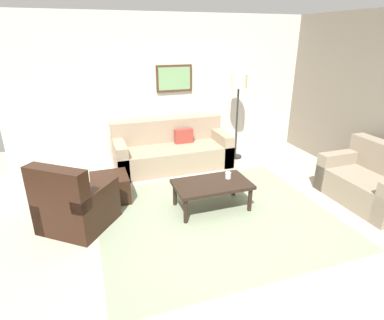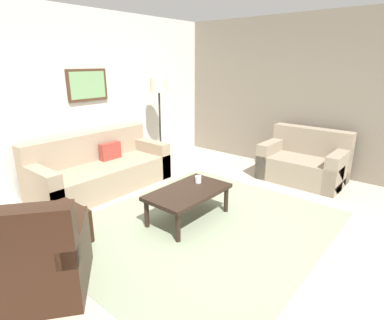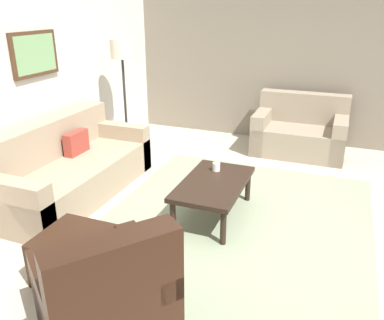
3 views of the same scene
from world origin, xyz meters
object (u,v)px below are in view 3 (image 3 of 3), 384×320
at_px(coffee_table, 213,186).
at_px(cup, 216,167).
at_px(ottoman, 76,255).
at_px(couch_loveseat, 300,133).
at_px(lamp_standing, 122,61).
at_px(armchair_leather, 108,306).
at_px(framed_artwork, 35,54).
at_px(couch_main, 67,170).

relative_size(coffee_table, cup, 11.59).
bearing_deg(ottoman, couch_loveseat, -19.69).
relative_size(coffee_table, lamp_standing, 0.64).
distance_m(couch_loveseat, armchair_leather, 4.37).
height_order(coffee_table, cup, cup).
distance_m(ottoman, cup, 1.83).
distance_m(lamp_standing, framed_artwork, 1.27).
distance_m(couch_main, lamp_standing, 1.77).
distance_m(cup, framed_artwork, 2.48).
xyz_separation_m(armchair_leather, ottoman, (0.51, 0.65, -0.11)).
bearing_deg(couch_main, ottoman, -140.14).
xyz_separation_m(coffee_table, cup, (0.28, 0.06, 0.10)).
distance_m(couch_loveseat, cup, 2.24).
height_order(ottoman, lamp_standing, lamp_standing).
bearing_deg(armchair_leather, couch_loveseat, -9.36).
height_order(couch_main, framed_artwork, framed_artwork).
xyz_separation_m(couch_loveseat, framed_artwork, (-2.30, 2.86, 1.32)).
bearing_deg(coffee_table, cup, 12.38).
bearing_deg(ottoman, couch_main, 39.86).
distance_m(coffee_table, framed_artwork, 2.58).
bearing_deg(lamp_standing, ottoman, -158.80).
bearing_deg(couch_loveseat, coffee_table, 165.81).
height_order(cup, framed_artwork, framed_artwork).
bearing_deg(cup, lamp_standing, 60.18).
relative_size(couch_loveseat, armchair_leather, 1.20).
bearing_deg(framed_artwork, lamp_standing, -21.81).
distance_m(ottoman, framed_artwork, 2.55).
xyz_separation_m(couch_loveseat, ottoman, (-3.80, 1.36, -0.10)).
relative_size(ottoman, coffee_table, 0.51).
bearing_deg(ottoman, lamp_standing, 21.20).
height_order(couch_loveseat, armchair_leather, armchair_leather).
height_order(couch_loveseat, lamp_standing, lamp_standing).
xyz_separation_m(cup, lamp_standing, (0.99, 1.72, 0.95)).
distance_m(couch_main, ottoman, 1.67).
distance_m(ottoman, lamp_standing, 3.10).
bearing_deg(framed_artwork, cup, -85.34).
bearing_deg(coffee_table, couch_main, 93.40).
bearing_deg(lamp_standing, cup, -119.82).
height_order(couch_main, armchair_leather, armchair_leather).
height_order(couch_main, cup, couch_main).
bearing_deg(couch_loveseat, cup, 162.47).
bearing_deg(lamp_standing, coffee_table, -125.47).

